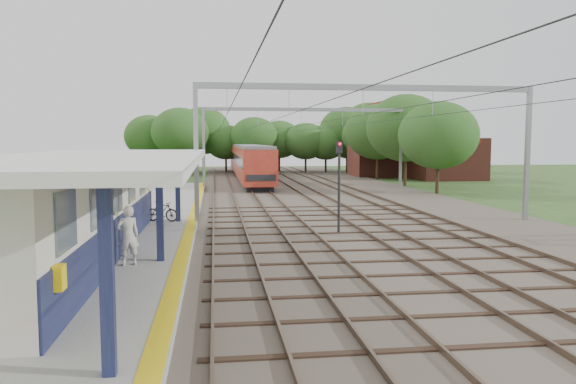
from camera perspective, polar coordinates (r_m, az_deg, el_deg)
ground at (r=13.65m, az=10.82°, el=-12.91°), size 160.00×160.00×0.00m
ballast_bed at (r=43.28m, az=3.39°, el=-0.31°), size 18.00×90.00×0.10m
platform at (r=26.82m, az=-14.63°, el=-3.62°), size 5.00×52.00×0.35m
yellow_stripe at (r=26.61m, az=-9.82°, el=-3.21°), size 0.45×52.00×0.01m
station_building at (r=19.99m, az=-21.16°, el=-1.39°), size 3.41×18.00×3.40m
canopy at (r=18.67m, az=-18.74°, el=3.17°), size 6.40×20.00×3.44m
rail_tracks at (r=42.87m, az=0.11°, el=-0.18°), size 11.80×88.00×0.15m
catenary_system at (r=38.35m, az=3.86°, el=7.15°), size 17.22×88.00×7.00m
tree_band at (r=69.88m, az=-0.93°, el=5.81°), size 31.72×30.88×8.82m
house_near at (r=63.50m, az=15.88°, el=3.93°), size 7.00×6.12×7.89m
house_far at (r=67.39m, az=9.93°, el=4.32°), size 8.00×6.12×8.66m
person at (r=18.18m, az=-15.94°, el=-4.28°), size 0.80×0.67×1.87m
bicycle at (r=27.63m, az=-12.68°, el=-1.94°), size 1.68×0.98×0.97m
train at (r=61.60m, az=-4.10°, el=3.21°), size 2.80×34.84×3.68m
signal_post at (r=24.99m, az=5.21°, el=1.50°), size 0.31×0.27×4.20m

